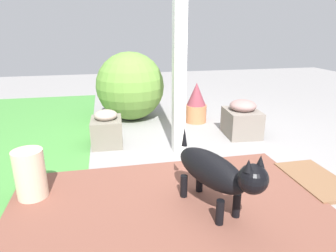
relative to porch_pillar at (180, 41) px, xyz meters
The scene contains 10 objects.
ground_plane 1.18m from the porch_pillar, 164.67° to the right, with size 12.00×12.00×0.00m, color gray.
brick_path 1.70m from the porch_pillar, 164.78° to the left, with size 1.80×2.40×0.02m, color brown.
porch_pillar is the anchor object (origin of this frame).
stone_planter_nearest 1.34m from the porch_pillar, 70.36° to the right, with size 0.49×0.43×0.45m.
stone_planter_far 1.29m from the porch_pillar, 65.56° to the left, with size 0.42×0.35×0.41m.
round_shrub 1.53m from the porch_pillar, 16.69° to the left, with size 0.97×0.97×0.97m, color olive.
terracotta_pot_spiky 1.41m from the porch_pillar, 27.08° to the right, with size 0.30×0.30×0.56m.
dog 1.44m from the porch_pillar, behind, with size 0.81×0.46×0.57m.
ceramic_urn 1.80m from the porch_pillar, 117.23° to the left, with size 0.23×0.23×0.41m, color beige.
doormat 1.80m from the porch_pillar, 131.72° to the right, with size 0.71×0.41×0.03m, color brown.
Camera 1 is at (-2.79, 0.79, 1.31)m, focal length 32.05 mm.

